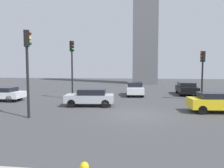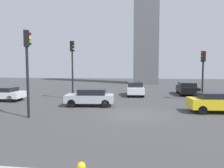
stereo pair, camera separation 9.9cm
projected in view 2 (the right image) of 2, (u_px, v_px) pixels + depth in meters
ground_plane at (133, 115)px, 14.45m from camera, size 93.84×93.84×0.00m
traffic_light_0 at (72, 59)px, 21.24m from camera, size 0.48×0.45×5.72m
traffic_light_1 at (203, 66)px, 20.35m from camera, size 0.48×0.45×4.67m
traffic_light_2 at (27, 57)px, 13.31m from camera, size 0.49×0.43×5.42m
car_0 at (219, 102)px, 15.04m from camera, size 4.21×1.95×1.40m
car_1 at (0, 93)px, 20.41m from camera, size 4.47×1.92×1.29m
car_4 at (135, 89)px, 24.24m from camera, size 2.10×4.22×1.49m
car_5 at (90, 97)px, 17.63m from camera, size 4.05×2.11×1.40m
car_6 at (187, 88)px, 25.01m from camera, size 2.14×4.68×1.42m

